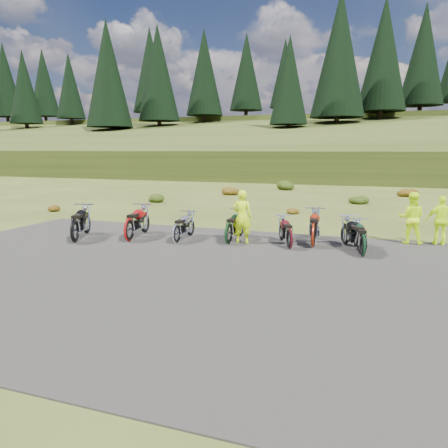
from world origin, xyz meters
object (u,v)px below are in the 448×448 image
at_px(motorcycle_0, 75,243).
at_px(motorcycle_7, 362,258).
at_px(motorcycle_3, 177,244).
at_px(person_middle, 242,217).

distance_m(motorcycle_0, motorcycle_7, 9.34).
bearing_deg(motorcycle_3, motorcycle_0, 106.62).
bearing_deg(motorcycle_7, person_middle, 69.69).
height_order(motorcycle_7, person_middle, person_middle).
relative_size(motorcycle_0, motorcycle_7, 1.19).
bearing_deg(person_middle, motorcycle_3, 18.12).
xyz_separation_m(motorcycle_0, person_middle, (5.33, 1.89, 0.90)).
relative_size(motorcycle_3, person_middle, 1.05).
xyz_separation_m(motorcycle_0, motorcycle_7, (9.26, 1.25, 0.00)).
relative_size(motorcycle_0, motorcycle_3, 1.22).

